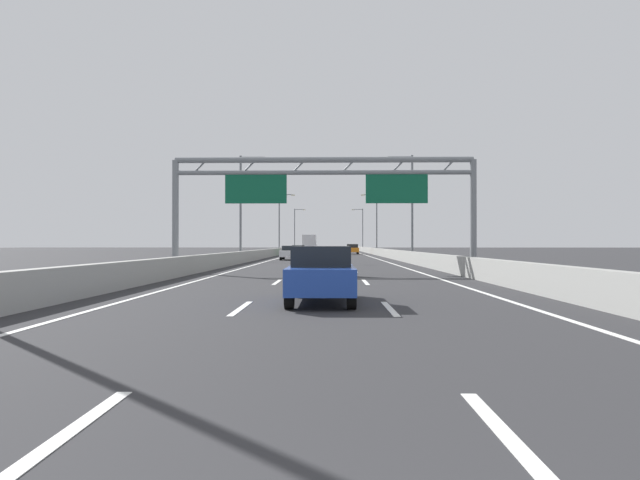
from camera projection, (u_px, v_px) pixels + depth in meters
ground_plane at (328, 252)px, 100.70m from camera, size 260.00×260.00×0.00m
lane_dash_left_0 at (52, 445)px, 4.25m from camera, size 0.16×3.00×0.01m
lane_dash_left_1 at (241, 308)px, 13.25m from camera, size 0.16×3.00×0.01m
lane_dash_left_2 at (277, 282)px, 22.25m from camera, size 0.16×3.00×0.01m
lane_dash_left_3 at (292, 271)px, 31.25m from camera, size 0.16×3.00×0.01m
lane_dash_left_4 at (301, 265)px, 40.24m from camera, size 0.16×3.00×0.01m
lane_dash_left_5 at (306, 261)px, 49.24m from camera, size 0.16×3.00×0.01m
lane_dash_left_6 at (310, 258)px, 58.24m from camera, size 0.16×3.00×0.01m
lane_dash_left_7 at (313, 256)px, 67.24m from camera, size 0.16×3.00×0.01m
lane_dash_left_8 at (315, 255)px, 76.24m from camera, size 0.16×3.00×0.01m
lane_dash_left_9 at (316, 254)px, 85.24m from camera, size 0.16×3.00×0.01m
lane_dash_left_10 at (318, 253)px, 94.23m from camera, size 0.16×3.00×0.01m
lane_dash_left_11 at (319, 252)px, 103.23m from camera, size 0.16×3.00×0.01m
lane_dash_left_12 at (320, 251)px, 112.23m from camera, size 0.16×3.00×0.01m
lane_dash_left_13 at (320, 251)px, 121.23m from camera, size 0.16×3.00×0.01m
lane_dash_left_14 at (321, 250)px, 130.23m from camera, size 0.16×3.00×0.01m
lane_dash_left_15 at (322, 250)px, 139.23m from camera, size 0.16×3.00×0.01m
lane_dash_left_16 at (322, 250)px, 148.22m from camera, size 0.16×3.00×0.01m
lane_dash_left_17 at (323, 249)px, 157.22m from camera, size 0.16×3.00×0.01m
lane_dash_right_0 at (518, 448)px, 4.18m from camera, size 0.16×3.00×0.01m
lane_dash_right_1 at (390, 309)px, 13.18m from camera, size 0.16×3.00×0.01m
lane_dash_right_2 at (366, 282)px, 22.18m from camera, size 0.16×3.00×0.01m
lane_dash_right_3 at (355, 271)px, 31.18m from camera, size 0.16×3.00×0.01m
lane_dash_right_4 at (350, 265)px, 40.18m from camera, size 0.16×3.00×0.01m
lane_dash_right_5 at (346, 261)px, 49.18m from camera, size 0.16×3.00×0.01m
lane_dash_right_6 at (344, 258)px, 58.17m from camera, size 0.16×3.00×0.01m
lane_dash_right_7 at (342, 256)px, 67.17m from camera, size 0.16×3.00×0.01m
lane_dash_right_8 at (340, 255)px, 76.17m from camera, size 0.16×3.00×0.01m
lane_dash_right_9 at (339, 254)px, 85.17m from camera, size 0.16×3.00×0.01m
lane_dash_right_10 at (339, 253)px, 94.17m from camera, size 0.16×3.00×0.01m
lane_dash_right_11 at (338, 252)px, 103.17m from camera, size 0.16×3.00×0.01m
lane_dash_right_12 at (337, 251)px, 112.16m from camera, size 0.16×3.00×0.01m
lane_dash_right_13 at (337, 251)px, 121.16m from camera, size 0.16×3.00×0.01m
lane_dash_right_14 at (336, 250)px, 130.16m from camera, size 0.16×3.00×0.01m
lane_dash_right_15 at (336, 250)px, 139.16m from camera, size 0.16×3.00×0.01m
lane_dash_right_16 at (335, 250)px, 148.16m from camera, size 0.16×3.00×0.01m
lane_dash_right_17 at (335, 249)px, 157.15m from camera, size 0.16×3.00×0.01m
edge_line_left at (296, 253)px, 88.80m from camera, size 0.16×176.00×0.01m
edge_line_right at (360, 253)px, 88.60m from camera, size 0.16×176.00×0.01m
barrier_left at (294, 249)px, 110.83m from camera, size 0.45×220.00×0.95m
barrier_right at (362, 249)px, 110.57m from camera, size 0.45×220.00×0.95m
sign_gantry at (324, 185)px, 30.14m from camera, size 16.79×0.36×6.36m
streetlamp_left_mid at (243, 201)px, 49.17m from camera, size 2.58×0.28×9.50m
streetlamp_right_mid at (410, 201)px, 48.90m from camera, size 2.58×0.28×9.50m
streetlamp_left_far at (281, 220)px, 86.45m from camera, size 2.58×0.28×9.50m
streetlamp_right_far at (375, 219)px, 86.17m from camera, size 2.58×0.28×9.50m
streetlamp_left_distant at (296, 227)px, 123.72m from camera, size 2.58×0.28×9.50m
streetlamp_right_distant at (362, 227)px, 123.44m from camera, size 2.58×0.28×9.50m
white_car at (291, 252)px, 53.08m from camera, size 1.87×4.12×1.38m
orange_car at (352, 249)px, 82.85m from camera, size 1.89×4.20×1.52m
green_car at (299, 250)px, 71.99m from camera, size 1.84×4.31×1.38m
blue_car at (321, 274)px, 14.57m from camera, size 1.71×4.13×1.51m
silver_car at (313, 247)px, 131.94m from camera, size 1.88×4.28×1.46m
box_truck at (310, 243)px, 104.31m from camera, size 2.41×8.57×3.24m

